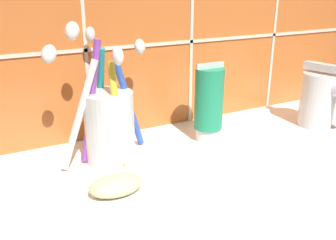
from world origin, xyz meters
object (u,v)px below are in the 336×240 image
at_px(sink_faucet, 322,98).
at_px(toothbrush_cup, 108,121).
at_px(toothpaste_tube, 210,103).
at_px(soap_bar, 116,185).

bearing_deg(sink_faucet, toothbrush_cup, -110.71).
bearing_deg(toothpaste_tube, sink_faucet, -10.65).
height_order(toothpaste_tube, sink_faucet, toothpaste_tube).
height_order(sink_faucet, soap_bar, sink_faucet).
relative_size(sink_faucet, soap_bar, 1.70).
xyz_separation_m(sink_faucet, soap_bar, (-0.37, -0.05, -0.04)).
distance_m(toothbrush_cup, sink_faucet, 0.36).
bearing_deg(toothpaste_tube, soap_bar, -155.10).
bearing_deg(soap_bar, toothpaste_tube, 24.90).
bearing_deg(toothbrush_cup, sink_faucet, -6.19).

